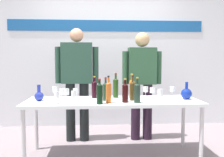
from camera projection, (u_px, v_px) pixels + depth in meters
ground_plane at (113, 156)px, 3.23m from camera, size 10.00×10.00×0.00m
back_wall at (107, 45)px, 4.65m from camera, size 5.08×0.11×3.00m
display_table at (113, 104)px, 3.17m from camera, size 2.19×0.71×0.73m
decanter_blue_left at (39, 96)px, 3.09m from camera, size 0.11×0.11×0.20m
decanter_blue_right at (187, 93)px, 3.22m from camera, size 0.14×0.14×0.22m
presenter_left at (77, 76)px, 3.75m from camera, size 0.65×0.22×1.70m
presenter_right at (142, 79)px, 3.82m from camera, size 0.61×0.22×1.65m
wine_bottle_0 at (94, 89)px, 3.33m from camera, size 0.07×0.07×0.29m
wine_bottle_1 at (100, 93)px, 2.88m from camera, size 0.07×0.07×0.29m
wine_bottle_2 at (106, 91)px, 3.12m from camera, size 0.07×0.07×0.29m
wine_bottle_3 at (116, 87)px, 3.36m from camera, size 0.07×0.07×0.33m
wine_bottle_4 at (125, 92)px, 2.99m from camera, size 0.07×0.07×0.29m
wine_bottle_5 at (137, 92)px, 2.97m from camera, size 0.07×0.07×0.31m
wine_bottle_6 at (109, 92)px, 2.96m from camera, size 0.06×0.06×0.32m
wine_bottle_7 at (132, 90)px, 3.14m from camera, size 0.07×0.07×0.31m
wine_bottle_8 at (132, 88)px, 3.33m from camera, size 0.07×0.07×0.33m
wine_glass_left_0 at (74, 94)px, 2.93m from camera, size 0.06×0.06×0.15m
wine_glass_left_1 at (67, 92)px, 3.07m from camera, size 0.06×0.06×0.16m
wine_glass_left_2 at (55, 90)px, 3.35m from camera, size 0.07×0.07×0.15m
wine_glass_left_3 at (62, 92)px, 3.16m from camera, size 0.06×0.06×0.15m
wine_glass_left_4 at (57, 95)px, 2.90m from camera, size 0.06×0.06×0.15m
wine_glass_left_5 at (76, 92)px, 3.22m from camera, size 0.07×0.07×0.14m
wine_glass_right_0 at (152, 91)px, 3.25m from camera, size 0.07×0.07×0.15m
wine_glass_right_1 at (172, 89)px, 3.37m from camera, size 0.07×0.07×0.15m
wine_glass_right_2 at (146, 89)px, 3.42m from camera, size 0.07×0.07×0.14m
wine_glass_right_3 at (160, 93)px, 2.99m from camera, size 0.07×0.07×0.16m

